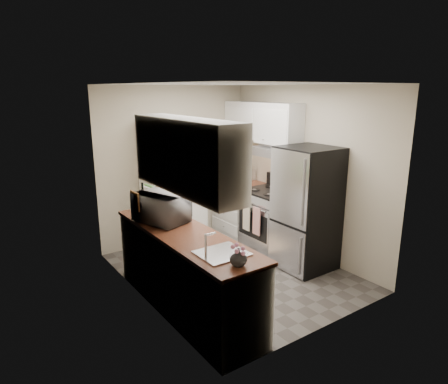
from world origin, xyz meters
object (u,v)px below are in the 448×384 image
object	(u,v)px
wine_bottle	(143,198)
microwave	(162,208)
pantry_cabinet	(173,185)
electric_range	(269,219)
toaster_oven	(244,175)
refrigerator	(307,209)

from	to	relation	value
wine_bottle	microwave	bearing A→B (deg)	-88.87
pantry_cabinet	electric_range	xyz separation A→B (m)	(1.17, -0.93, -0.52)
wine_bottle	toaster_oven	world-z (taller)	wine_bottle
pantry_cabinet	toaster_oven	xyz separation A→B (m)	(1.29, -0.11, 0.02)
wine_bottle	refrigerator	bearing A→B (deg)	-26.26
microwave	toaster_oven	xyz separation A→B (m)	(2.11, 1.15, -0.07)
microwave	wine_bottle	distance (m)	0.51
wine_bottle	toaster_oven	xyz separation A→B (m)	(2.12, 0.64, -0.07)
microwave	electric_range	bearing A→B (deg)	-99.07
refrigerator	toaster_oven	bearing A→B (deg)	84.68
pantry_cabinet	wine_bottle	bearing A→B (deg)	-137.79
toaster_oven	wine_bottle	bearing A→B (deg)	176.54
microwave	refrigerator	bearing A→B (deg)	-121.95
microwave	wine_bottle	size ratio (longest dim) A/B	1.81
electric_range	toaster_oven	distance (m)	0.98
toaster_oven	refrigerator	bearing A→B (deg)	-115.59
electric_range	wine_bottle	world-z (taller)	wine_bottle
pantry_cabinet	microwave	bearing A→B (deg)	-122.92
electric_range	refrigerator	distance (m)	0.88
pantry_cabinet	toaster_oven	world-z (taller)	pantry_cabinet
pantry_cabinet	wine_bottle	size ratio (longest dim) A/B	5.88
microwave	wine_bottle	bearing A→B (deg)	-17.66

